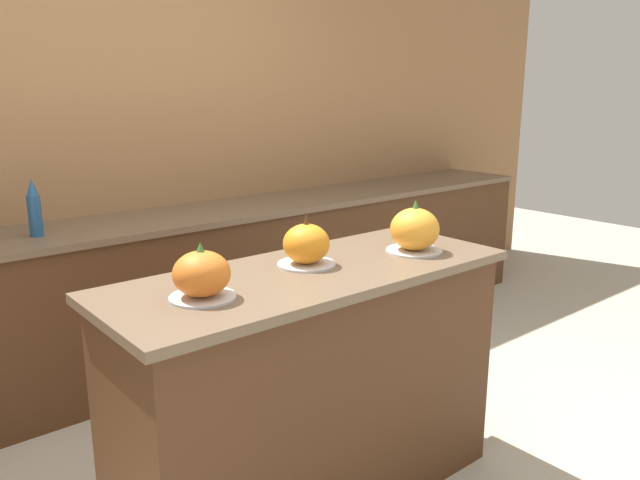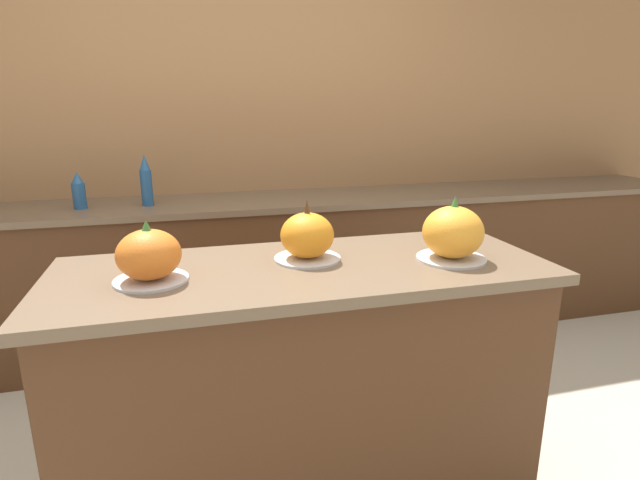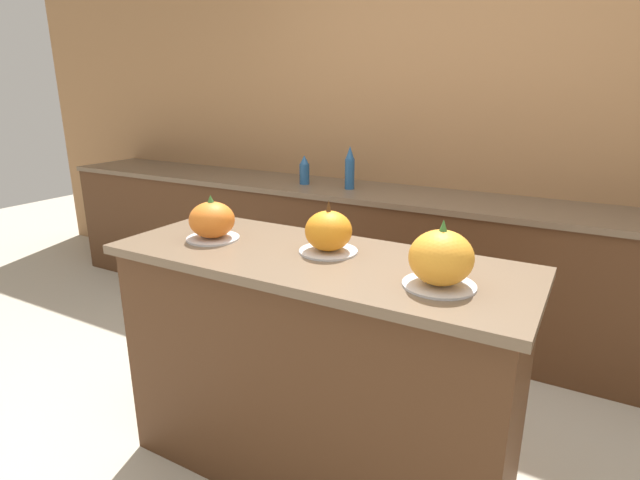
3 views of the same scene
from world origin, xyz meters
The scene contains 9 objects.
ground_plane centered at (0.00, 0.00, 0.00)m, with size 12.00×12.00×0.00m, color #BCB29E.
wall_back centered at (0.00, 1.78, 1.25)m, with size 8.00×0.06×2.50m.
kitchen_island centered at (0.00, 0.00, 0.48)m, with size 1.57×0.60×0.95m.
back_counter centered at (0.00, 1.45, 0.45)m, with size 6.00×0.60×0.90m.
pumpkin_cake_left centered at (-0.46, -0.02, 1.03)m, with size 0.21×0.21×0.18m.
pumpkin_cake_center centered at (0.02, 0.06, 1.03)m, with size 0.22×0.22×0.20m.
pumpkin_cake_right centered at (0.48, -0.06, 1.04)m, with size 0.23×0.23×0.21m.
bottle_tall centered at (-0.56, 1.42, 1.04)m, with size 0.06×0.06×0.28m.
bottle_short centered at (-0.91, 1.42, 1.00)m, with size 0.07×0.07×0.20m.
Camera 3 is at (0.87, -1.49, 1.54)m, focal length 28.00 mm.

